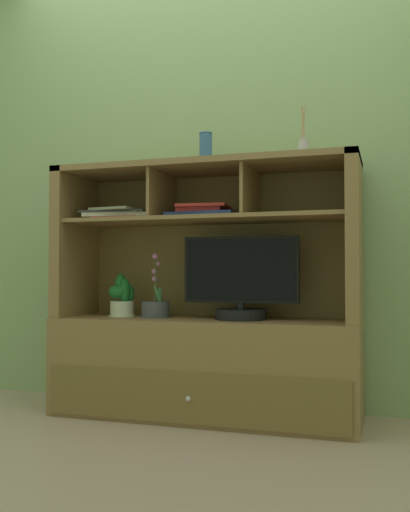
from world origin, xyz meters
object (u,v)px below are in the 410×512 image
at_px(media_console, 205,336).
at_px(ceramic_vase, 206,149).
at_px(potted_fern, 122,298).
at_px(tv_monitor, 241,285).
at_px(diffuser_bottle, 303,148).
at_px(potted_orchid, 156,308).
at_px(magazine_stack_centre, 204,212).
at_px(magazine_stack_left, 119,214).

distance_m(media_console, ceramic_vase, 0.96).
bearing_deg(potted_fern, tv_monitor, -1.03).
bearing_deg(diffuser_bottle, potted_fern, 179.89).
bearing_deg(potted_orchid, tv_monitor, -1.73).
height_order(diffuser_bottle, ceramic_vase, diffuser_bottle).
distance_m(media_console, potted_orchid, 0.30).
bearing_deg(magazine_stack_centre, diffuser_bottle, -1.80).
height_order(potted_orchid, ceramic_vase, ceramic_vase).
distance_m(potted_fern, diffuser_bottle, 1.21).
distance_m(media_console, diffuser_bottle, 1.05).
xyz_separation_m(magazine_stack_left, ceramic_vase, (0.47, 0.04, 0.33)).
distance_m(magazine_stack_centre, diffuser_bottle, 0.59).
height_order(media_console, potted_orchid, media_console).
xyz_separation_m(potted_fern, ceramic_vase, (0.46, 0.01, 0.77)).
bearing_deg(media_console, diffuser_bottle, -1.33).
distance_m(potted_orchid, diffuser_bottle, 1.10).
distance_m(tv_monitor, magazine_stack_left, 0.75).
bearing_deg(potted_orchid, magazine_stack_centre, 2.66).
relative_size(tv_monitor, magazine_stack_centre, 1.59).
relative_size(magazine_stack_left, ceramic_vase, 2.24).
height_order(potted_fern, ceramic_vase, ceramic_vase).
relative_size(magazine_stack_left, magazine_stack_centre, 1.04).
xyz_separation_m(magazine_stack_centre, diffuser_bottle, (0.51, -0.02, 0.29)).
distance_m(potted_fern, magazine_stack_centre, 0.63).
xyz_separation_m(potted_fern, diffuser_bottle, (0.96, -0.00, 0.74)).
height_order(magazine_stack_centre, diffuser_bottle, diffuser_bottle).
xyz_separation_m(media_console, tv_monitor, (0.19, -0.02, 0.26)).
bearing_deg(magazine_stack_centre, ceramic_vase, -0.44).
bearing_deg(ceramic_vase, magazine_stack_left, -174.57).
relative_size(magazine_stack_left, diffuser_bottle, 1.47).
bearing_deg(tv_monitor, potted_fern, 178.97).
distance_m(magazine_stack_centre, ceramic_vase, 0.33).
relative_size(tv_monitor, diffuser_bottle, 2.24).
bearing_deg(potted_orchid, diffuser_bottle, -0.30).
distance_m(diffuser_bottle, ceramic_vase, 0.50).
distance_m(magazine_stack_left, diffuser_bottle, 1.01).
bearing_deg(tv_monitor, diffuser_bottle, 1.82).
height_order(media_console, diffuser_bottle, diffuser_bottle).
bearing_deg(magazine_stack_left, magazine_stack_centre, 5.57).
relative_size(tv_monitor, ceramic_vase, 3.42).
bearing_deg(media_console, potted_orchid, -178.41).
bearing_deg(magazine_stack_left, potted_fern, 79.91).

